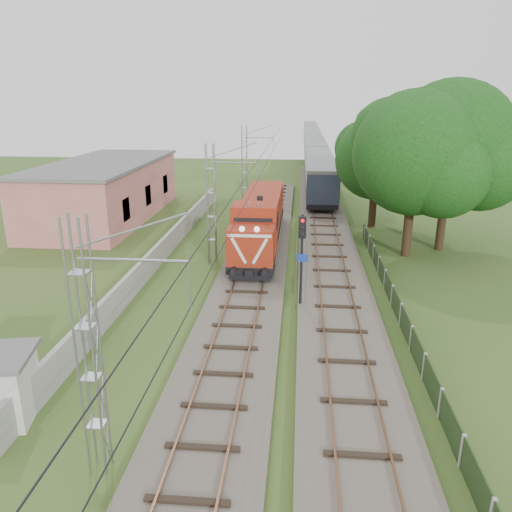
# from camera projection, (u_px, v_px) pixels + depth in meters

# --- Properties ---
(ground) EXTENTS (140.00, 140.00, 0.00)m
(ground) POSITION_uv_depth(u_px,v_px,m) (233.00, 347.00, 22.68)
(ground) COLOR #34511E
(ground) RESTS_ON ground
(track_main) EXTENTS (4.20, 70.00, 0.45)m
(track_main) POSITION_uv_depth(u_px,v_px,m) (249.00, 287.00, 29.26)
(track_main) COLOR #6B6054
(track_main) RESTS_ON ground
(track_side) EXTENTS (4.20, 80.00, 0.45)m
(track_side) POSITION_uv_depth(u_px,v_px,m) (325.00, 232.00, 41.16)
(track_side) COLOR #6B6054
(track_side) RESTS_ON ground
(catenary) EXTENTS (3.31, 70.00, 8.00)m
(catenary) POSITION_uv_depth(u_px,v_px,m) (212.00, 204.00, 33.06)
(catenary) COLOR gray
(catenary) RESTS_ON ground
(boundary_wall) EXTENTS (0.25, 40.00, 1.50)m
(boundary_wall) POSITION_uv_depth(u_px,v_px,m) (162.00, 250.00, 34.37)
(boundary_wall) COLOR #9E9E99
(boundary_wall) RESTS_ON ground
(station_building) EXTENTS (8.40, 20.40, 5.22)m
(station_building) POSITION_uv_depth(u_px,v_px,m) (106.00, 190.00, 45.88)
(station_building) COLOR #D67C73
(station_building) RESTS_ON ground
(fence) EXTENTS (0.12, 32.00, 1.20)m
(fence) POSITION_uv_depth(u_px,v_px,m) (401.00, 314.00, 24.66)
(fence) COLOR black
(fence) RESTS_ON ground
(locomotive) EXTENTS (2.88, 16.46, 4.18)m
(locomotive) POSITION_uv_depth(u_px,v_px,m) (260.00, 220.00, 36.77)
(locomotive) COLOR black
(locomotive) RESTS_ON ground
(coach_rake) EXTENTS (3.16, 94.19, 3.65)m
(coach_rake) POSITION_uv_depth(u_px,v_px,m) (313.00, 143.00, 90.73)
(coach_rake) COLOR black
(coach_rake) RESTS_ON ground
(signal_post) EXTENTS (0.57, 0.44, 5.17)m
(signal_post) POSITION_uv_depth(u_px,v_px,m) (302.00, 246.00, 25.67)
(signal_post) COLOR black
(signal_post) RESTS_ON ground
(tree_a) EXTENTS (8.82, 8.40, 11.43)m
(tree_a) POSITION_uv_depth(u_px,v_px,m) (417.00, 155.00, 33.44)
(tree_a) COLOR #3E2419
(tree_a) RESTS_ON ground
(tree_b) EXTENTS (9.36, 8.91, 12.13)m
(tree_b) POSITION_uv_depth(u_px,v_px,m) (452.00, 146.00, 34.75)
(tree_b) COLOR #3E2419
(tree_b) RESTS_ON ground
(tree_c) EXTENTS (7.19, 6.85, 9.32)m
(tree_c) POSITION_uv_depth(u_px,v_px,m) (377.00, 160.00, 41.50)
(tree_c) COLOR #3E2419
(tree_c) RESTS_ON ground
(tree_d) EXTENTS (7.85, 7.48, 10.18)m
(tree_d) POSITION_uv_depth(u_px,v_px,m) (385.00, 131.00, 66.35)
(tree_d) COLOR #3E2419
(tree_d) RESTS_ON ground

